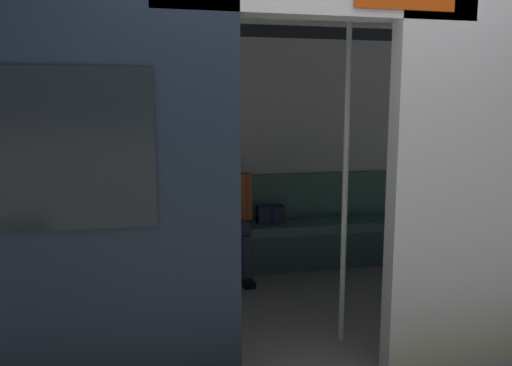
# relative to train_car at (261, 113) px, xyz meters

# --- Properties ---
(train_car) EXTENTS (6.40, 2.56, 2.35)m
(train_car) POSITION_rel_train_car_xyz_m (0.00, 0.00, 0.00)
(train_car) COLOR silver
(train_car) RESTS_ON ground_plane
(bench_seat) EXTENTS (3.18, 0.44, 0.45)m
(bench_seat) POSITION_rel_train_car_xyz_m (-0.05, -0.95, -1.18)
(bench_seat) COLOR #4C7566
(bench_seat) RESTS_ON ground_plane
(person_seated) EXTENTS (0.55, 0.70, 1.18)m
(person_seated) POSITION_rel_train_car_xyz_m (0.13, -0.90, -0.86)
(person_seated) COLOR #CC5933
(person_seated) RESTS_ON ground_plane
(handbag) EXTENTS (0.26, 0.15, 0.17)m
(handbag) POSITION_rel_train_car_xyz_m (-0.33, -1.01, -0.99)
(handbag) COLOR #262D4C
(handbag) RESTS_ON bench_seat
(book) EXTENTS (0.21, 0.26, 0.03)m
(book) POSITION_rel_train_car_xyz_m (0.56, -1.01, -1.06)
(book) COLOR silver
(book) RESTS_ON bench_seat
(grab_pole_door) EXTENTS (0.04, 0.04, 2.21)m
(grab_pole_door) POSITION_rel_train_car_xyz_m (0.32, 0.63, -0.42)
(grab_pole_door) COLOR silver
(grab_pole_door) RESTS_ON ground_plane
(grab_pole_far) EXTENTS (0.04, 0.04, 2.21)m
(grab_pole_far) POSITION_rel_train_car_xyz_m (-0.42, 0.61, -0.42)
(grab_pole_far) COLOR silver
(grab_pole_far) RESTS_ON ground_plane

